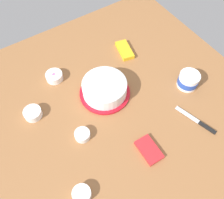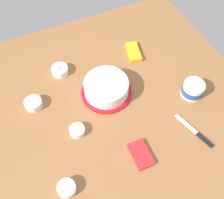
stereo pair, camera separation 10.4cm
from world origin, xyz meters
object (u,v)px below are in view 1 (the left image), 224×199
Objects in this scene: spreading_knife at (199,122)px; sprinkle_bowl_green at (82,135)px; frosted_cake at (104,89)px; candy_box_lower at (149,150)px; frosting_tub at (188,80)px; sprinkle_bowl_pink at (54,76)px; candy_box_upper at (125,50)px; sprinkle_bowl_yellow at (82,194)px; sprinkle_bowl_orange at (33,113)px.

sprinkle_bowl_green is at bearing 64.33° from spreading_knife.
candy_box_lower is (-0.40, -0.00, -0.04)m from frosted_cake.
frosting_tub reaches higher than sprinkle_bowl_pink.
spreading_knife is 2.38× the size of sprinkle_bowl_pink.
frosted_cake is 2.44× the size of frosting_tub.
candy_box_upper reaches higher than spreading_knife.
frosting_tub is (-0.20, -0.43, -0.00)m from frosted_cake.
frosting_tub is 0.84× the size of candy_box_lower.
frosted_cake is at bearing 139.55° from candy_box_upper.
sprinkle_bowl_green is at bearing 138.87° from candy_box_upper.
candy_box_lower is 0.67m from candy_box_upper.
sprinkle_bowl_orange is (0.49, 0.02, 0.00)m from sprinkle_bowl_yellow.
sprinkle_bowl_orange reaches higher than spreading_knife.
sprinkle_bowl_green is at bearing -29.75° from sprinkle_bowl_yellow.
sprinkle_bowl_orange is at bearing 40.16° from candy_box_lower.
frosting_tub is 1.39× the size of sprinkle_bowl_yellow.
spreading_knife is 2.94× the size of sprinkle_bowl_green.
sprinkle_bowl_orange is at bearing 70.36° from frosting_tub.
sprinkle_bowl_pink is at bearing 36.63° from spreading_knife.
frosting_tub is 1.47× the size of sprinkle_bowl_green.
frosted_cake reaches higher than sprinkle_bowl_green.
candy_box_upper is (0.37, -0.51, -0.01)m from sprinkle_bowl_green.
sprinkle_bowl_green is at bearing 124.95° from frosted_cake.
candy_box_lower is at bearing -179.95° from frosted_cake.
sprinkle_bowl_orange is (0.25, 0.16, 0.00)m from sprinkle_bowl_green.
sprinkle_bowl_orange is 0.97× the size of sprinkle_bowl_pink.
frosting_tub is 0.47m from candy_box_lower.
candy_box_lower is (0.00, -0.37, -0.01)m from sprinkle_bowl_yellow.
frosted_cake is 0.40m from candy_box_lower.
sprinkle_bowl_yellow is at bearing 92.34° from candy_box_lower.
sprinkle_bowl_green is (0.26, 0.54, 0.01)m from spreading_knife.
sprinkle_bowl_yellow is 0.54× the size of candy_box_upper.
candy_box_upper is at bearing -46.69° from sprinkle_bowl_yellow.
spreading_knife is 0.31m from candy_box_lower.
spreading_knife is at bearing 152.29° from frosting_tub.
frosted_cake is 1.82× the size of candy_box_upper.
sprinkle_bowl_pink is at bearing 17.67° from candy_box_lower.
spreading_knife is at bearing -143.48° from frosted_cake.
sprinkle_bowl_yellow reaches higher than spreading_knife.
sprinkle_bowl_orange is at bearing 32.43° from sprinkle_bowl_green.
candy_box_upper is (0.63, 0.03, 0.01)m from spreading_knife.
sprinkle_bowl_pink reaches higher than sprinkle_bowl_yellow.
spreading_knife is at bearing -92.07° from candy_box_lower.
sprinkle_bowl_green is 0.63m from candy_box_upper.
spreading_knife is 1.68× the size of candy_box_lower.
candy_box_lower is at bearing 168.52° from candy_box_upper.
candy_box_upper is (0.61, -0.28, 0.00)m from candy_box_lower.
frosting_tub is 1.19× the size of sprinkle_bowl_pink.
sprinkle_bowl_orange reaches higher than candy_box_lower.
frosted_cake reaches higher than sprinkle_bowl_yellow.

